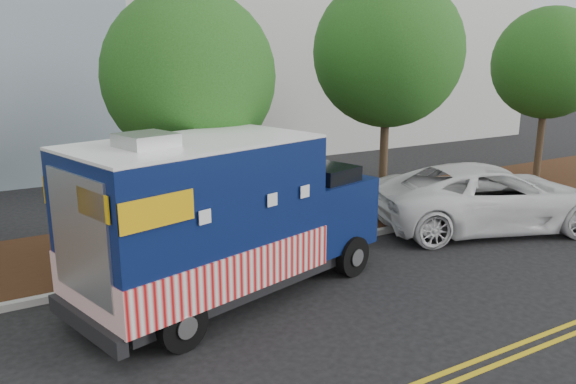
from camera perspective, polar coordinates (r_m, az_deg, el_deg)
ground at (r=11.70m, az=-8.57°, el=-10.61°), size 120.00×120.00×0.00m
curb at (r=12.88m, az=-10.93°, el=-7.97°), size 120.00×0.18×0.15m
mulch_strip at (r=14.77m, az=-13.67°, el=-5.21°), size 120.00×4.00×0.15m
tree_b at (r=13.58m, az=-10.00°, el=11.44°), size 4.05×4.05×6.31m
tree_c at (r=17.33m, az=10.12°, el=13.80°), size 4.44×4.44×7.06m
tree_d at (r=23.18m, az=24.95°, el=11.76°), size 4.05×4.05×6.45m
sign_post at (r=12.27m, az=-18.41°, el=-4.01°), size 0.06×0.06×2.40m
food_truck at (r=11.11m, az=-6.81°, el=-3.10°), size 7.05×4.06×3.52m
white_car at (r=16.65m, az=19.77°, el=-0.48°), size 7.13×5.02×1.81m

